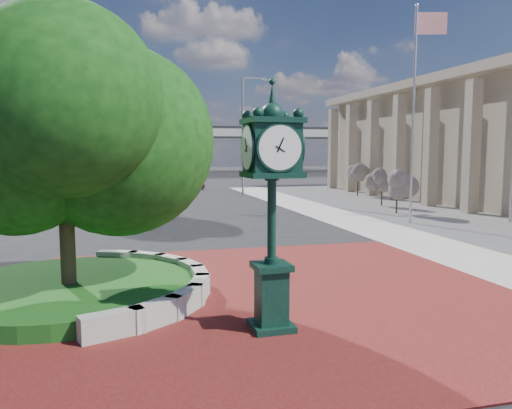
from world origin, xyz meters
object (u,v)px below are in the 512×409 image
at_px(street_lamp_near, 245,127).
at_px(post_clock, 272,198).
at_px(parked_car, 188,181).
at_px(street_lamp_far, 165,139).
at_px(flagpole_a, 413,113).

bearing_deg(street_lamp_near, post_clock, -102.21).
relative_size(post_clock, parked_car, 1.18).
xyz_separation_m(parked_car, street_lamp_far, (-1.57, 6.56, 4.21)).
relative_size(post_clock, flagpole_a, 0.46).
bearing_deg(street_lamp_near, parked_car, 111.28).
xyz_separation_m(flagpole_a, street_lamp_near, (-4.40, 17.11, 0.07)).
bearing_deg(post_clock, flagpole_a, 49.31).
height_order(post_clock, street_lamp_far, street_lamp_far).
height_order(post_clock, street_lamp_near, street_lamp_near).
distance_m(post_clock, flagpole_a, 16.83).
bearing_deg(parked_car, street_lamp_far, 78.54).
bearing_deg(flagpole_a, post_clock, -130.69).
xyz_separation_m(post_clock, flagpole_a, (10.83, 12.59, 2.74)).
relative_size(parked_car, flagpole_a, 0.39).
bearing_deg(street_lamp_far, post_clock, -91.58).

